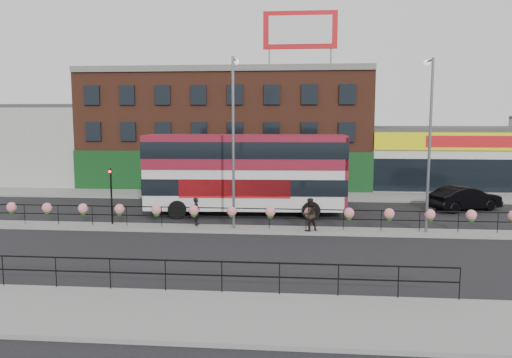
# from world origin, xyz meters

# --- Properties ---
(ground) EXTENTS (120.00, 120.00, 0.00)m
(ground) POSITION_xyz_m (0.00, 0.00, 0.00)
(ground) COLOR black
(ground) RESTS_ON ground
(south_pavement) EXTENTS (60.00, 4.00, 0.15)m
(south_pavement) POSITION_xyz_m (0.00, -12.00, 0.07)
(south_pavement) COLOR gray
(south_pavement) RESTS_ON ground
(north_pavement) EXTENTS (60.00, 4.00, 0.15)m
(north_pavement) POSITION_xyz_m (0.00, 12.00, 0.07)
(north_pavement) COLOR gray
(north_pavement) RESTS_ON ground
(median) EXTENTS (60.00, 1.60, 0.15)m
(median) POSITION_xyz_m (0.00, 0.00, 0.07)
(median) COLOR gray
(median) RESTS_ON ground
(yellow_line_inner) EXTENTS (60.00, 0.10, 0.01)m
(yellow_line_inner) POSITION_xyz_m (0.00, -9.70, 0.01)
(yellow_line_inner) COLOR gold
(yellow_line_inner) RESTS_ON ground
(yellow_line_outer) EXTENTS (60.00, 0.10, 0.01)m
(yellow_line_outer) POSITION_xyz_m (0.00, -9.88, 0.01)
(yellow_line_outer) COLOR gold
(yellow_line_outer) RESTS_ON ground
(brick_building) EXTENTS (25.00, 12.21, 10.30)m
(brick_building) POSITION_xyz_m (-4.00, 19.96, 5.13)
(brick_building) COLOR brown
(brick_building) RESTS_ON ground
(supermarket) EXTENTS (15.00, 12.25, 5.30)m
(supermarket) POSITION_xyz_m (16.00, 19.90, 2.65)
(supermarket) COLOR silver
(supermarket) RESTS_ON ground
(warehouse_west) EXTENTS (15.50, 12.00, 7.30)m
(warehouse_west) POSITION_xyz_m (-24.25, 20.00, 3.65)
(warehouse_west) COLOR #A1A19C
(warehouse_west) RESTS_ON ground
(billboard) EXTENTS (6.00, 0.29, 4.40)m
(billboard) POSITION_xyz_m (2.50, 14.99, 13.18)
(billboard) COLOR red
(billboard) RESTS_ON brick_building
(median_railing) EXTENTS (30.04, 0.56, 1.23)m
(median_railing) POSITION_xyz_m (0.00, 0.00, 1.05)
(median_railing) COLOR black
(median_railing) RESTS_ON median
(south_railing) EXTENTS (20.04, 0.05, 1.12)m
(south_railing) POSITION_xyz_m (-2.00, -10.10, 0.96)
(south_railing) COLOR black
(south_railing) RESTS_ON south_pavement
(double_decker_bus) EXTENTS (12.73, 3.66, 5.10)m
(double_decker_bus) POSITION_xyz_m (-0.78, 4.51, 3.13)
(double_decker_bus) COLOR silver
(double_decker_bus) RESTS_ON ground
(car) EXTENTS (5.49, 6.25, 1.63)m
(car) POSITION_xyz_m (13.63, 7.34, 0.81)
(car) COLOR black
(car) RESTS_ON ground
(pedestrian_a) EXTENTS (0.57, 0.38, 1.56)m
(pedestrian_a) POSITION_xyz_m (-3.13, 0.54, 0.93)
(pedestrian_a) COLOR black
(pedestrian_a) RESTS_ON median
(pedestrian_b) EXTENTS (1.44, 1.41, 1.78)m
(pedestrian_b) POSITION_xyz_m (3.16, -0.33, 1.04)
(pedestrian_b) COLOR black
(pedestrian_b) RESTS_ON median
(lamp_column_west) EXTENTS (0.33, 1.63, 9.27)m
(lamp_column_west) POSITION_xyz_m (-0.95, 0.19, 5.64)
(lamp_column_west) COLOR slate
(lamp_column_west) RESTS_ON median
(lamp_column_east) EXTENTS (0.33, 1.60, 9.10)m
(lamp_column_east) POSITION_xyz_m (9.33, 0.17, 5.54)
(lamp_column_east) COLOR slate
(lamp_column_east) RESTS_ON median
(traffic_light_median) EXTENTS (0.15, 0.28, 3.65)m
(traffic_light_median) POSITION_xyz_m (-8.00, 0.39, 2.47)
(traffic_light_median) COLOR black
(traffic_light_median) RESTS_ON median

